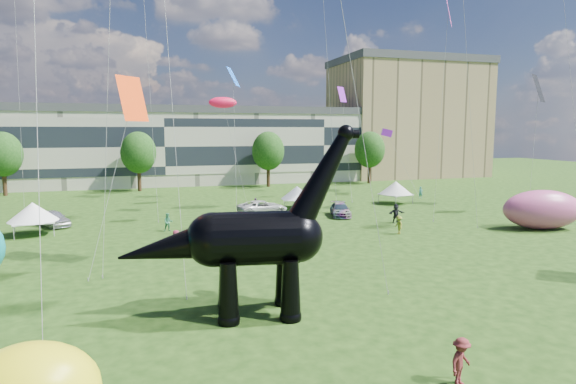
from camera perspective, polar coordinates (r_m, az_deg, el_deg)
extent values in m
plane|color=#16330C|center=(26.54, 9.74, -12.74)|extent=(220.00, 220.00, 0.00)
cube|color=beige|center=(84.39, -14.54, 4.99)|extent=(78.00, 11.00, 12.00)
cube|color=tan|center=(101.23, 13.86, 8.18)|extent=(28.00, 18.00, 22.00)
cylinder|color=#382314|center=(77.92, -30.54, 0.79)|extent=(0.56, 0.56, 3.20)
ellipsoid|color=#14380F|center=(77.62, -30.77, 4.25)|extent=(5.20, 5.20, 6.24)
cylinder|color=#382314|center=(75.64, -17.19, 1.31)|extent=(0.56, 0.56, 3.20)
ellipsoid|color=#14380F|center=(75.32, -17.33, 4.89)|extent=(5.20, 5.20, 6.24)
cylinder|color=#382314|center=(78.05, -2.35, 1.81)|extent=(0.56, 0.56, 3.20)
ellipsoid|color=#14380F|center=(77.74, -2.37, 5.27)|extent=(5.20, 5.20, 6.24)
cylinder|color=#382314|center=(84.31, 9.59, 2.12)|extent=(0.56, 0.56, 3.20)
ellipsoid|color=#14380F|center=(84.03, 9.66, 5.33)|extent=(5.20, 5.20, 6.24)
cone|color=black|center=(23.17, -7.06, -11.83)|extent=(1.15, 1.15, 2.94)
sphere|color=black|center=(23.63, -7.01, -14.80)|extent=(1.08, 1.08, 1.08)
cone|color=black|center=(25.22, -7.17, -10.24)|extent=(1.15, 1.15, 2.94)
sphere|color=black|center=(25.64, -7.12, -13.00)|extent=(1.08, 1.08, 1.08)
cone|color=black|center=(23.40, 0.31, -11.58)|extent=(1.15, 1.15, 2.94)
sphere|color=black|center=(23.85, 0.31, -14.53)|extent=(1.08, 1.08, 1.08)
cone|color=black|center=(25.43, -0.42, -10.03)|extent=(1.15, 1.15, 2.94)
sphere|color=black|center=(25.85, -0.42, -12.77)|extent=(1.08, 1.08, 1.08)
cylinder|color=black|center=(23.63, -3.86, -5.48)|extent=(4.46, 3.23, 2.65)
sphere|color=black|center=(23.56, -8.88, -5.59)|extent=(2.65, 2.65, 2.65)
sphere|color=black|center=(23.87, 1.10, -5.34)|extent=(2.55, 2.55, 2.55)
cone|color=black|center=(23.63, 3.98, 1.50)|extent=(3.87, 2.00, 5.19)
sphere|color=black|center=(23.80, 6.87, 6.94)|extent=(0.82, 0.82, 0.82)
cylinder|color=black|center=(23.88, 7.55, 6.81)|extent=(0.74, 0.53, 0.43)
cone|color=black|center=(23.75, -13.78, -6.42)|extent=(5.43, 2.80, 2.88)
imported|color=silver|center=(50.80, -26.07, -2.83)|extent=(3.95, 4.84, 1.55)
imported|color=gray|center=(42.45, -3.36, -3.90)|extent=(5.11, 2.19, 1.64)
imported|color=silver|center=(52.36, -3.05, -1.82)|extent=(5.77, 3.25, 1.52)
imported|color=#595960|center=(51.43, 6.22, -2.11)|extent=(3.10, 5.03, 1.36)
cube|color=white|center=(56.23, 1.07, -0.85)|extent=(3.83, 3.83, 0.12)
cone|color=white|center=(56.12, 1.07, -0.05)|extent=(4.85, 4.85, 1.49)
cylinder|color=#999999|center=(55.03, -0.45, -1.60)|extent=(0.06, 0.06, 1.09)
cylinder|color=#999999|center=(54.89, 2.44, -1.63)|extent=(0.06, 0.06, 1.09)
cylinder|color=#999999|center=(57.76, -0.24, -1.17)|extent=(0.06, 0.06, 1.09)
cylinder|color=#999999|center=(57.63, 2.52, -1.20)|extent=(0.06, 0.06, 1.09)
cube|color=silver|center=(61.33, 12.62, -0.27)|extent=(3.97, 3.97, 0.13)
cone|color=silver|center=(61.23, 12.65, 0.51)|extent=(5.03, 5.03, 1.58)
cylinder|color=#999999|center=(59.34, 12.67, -1.09)|extent=(0.06, 0.06, 1.16)
cylinder|color=#999999|center=(61.51, 14.56, -0.86)|extent=(0.06, 0.06, 1.16)
cylinder|color=#999999|center=(61.38, 10.66, -0.76)|extent=(0.06, 0.06, 1.16)
cylinder|color=#999999|center=(63.48, 12.55, -0.55)|extent=(0.06, 0.06, 1.16)
cube|color=white|center=(47.45, -27.93, -3.10)|extent=(3.81, 3.81, 0.13)
cone|color=white|center=(47.31, -27.99, -2.07)|extent=(4.83, 4.83, 1.62)
cylinder|color=#999999|center=(46.09, -29.76, -4.25)|extent=(0.06, 0.06, 1.19)
cylinder|color=#999999|center=(46.08, -26.00, -4.02)|extent=(0.06, 0.06, 1.19)
cylinder|color=#999999|center=(49.07, -29.67, -3.59)|extent=(0.06, 0.06, 1.19)
cylinder|color=#999999|center=(49.05, -26.13, -3.38)|extent=(0.06, 0.06, 1.19)
ellipsoid|color=#CD4F8C|center=(50.17, 27.91, -1.85)|extent=(7.95, 5.34, 3.64)
imported|color=#663577|center=(54.10, -3.85, -1.52)|extent=(0.96, 0.83, 1.55)
imported|color=#9C2746|center=(36.47, -13.10, -5.81)|extent=(0.81, 1.01, 1.80)
imported|color=black|center=(48.54, 12.68, -2.50)|extent=(1.76, 0.60, 1.88)
imported|color=olive|center=(43.47, 12.99, -3.81)|extent=(0.61, 1.05, 1.63)
imported|color=teal|center=(67.13, 15.45, -0.05)|extent=(0.59, 0.41, 1.56)
imported|color=maroon|center=(19.13, 19.83, -18.40)|extent=(1.31, 1.11, 1.77)
imported|color=#265B8E|center=(36.74, 2.14, -5.56)|extent=(0.65, 0.43, 1.75)
imported|color=#37895E|center=(44.83, -14.03, -3.49)|extent=(0.81, 0.64, 1.66)
ellipsoid|color=red|center=(62.77, -7.73, 10.47)|extent=(3.38, 3.84, 1.39)
cube|color=purple|center=(71.80, 11.62, 6.89)|extent=(2.80, 3.55, 1.29)
plane|color=blue|center=(51.06, -6.51, 13.43)|extent=(1.90, 2.43, 1.95)
plane|color=#E53FA9|center=(54.28, 18.48, 19.86)|extent=(2.77, 3.23, 3.44)
plane|color=black|center=(62.87, 27.57, 10.85)|extent=(3.41, 2.76, 3.18)
plane|color=purple|center=(68.83, 6.42, 11.42)|extent=(2.16, 1.76, 2.14)
plane|color=#FF420D|center=(32.69, -17.95, 10.48)|extent=(2.50, 2.62, 2.86)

